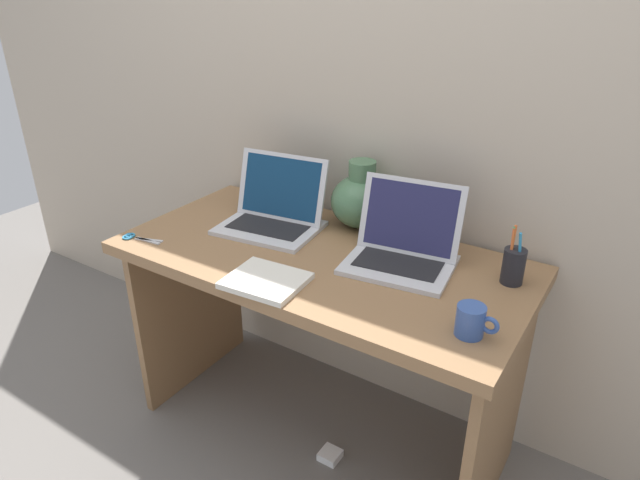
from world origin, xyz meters
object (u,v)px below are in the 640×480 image
pen_cup (513,265)px  power_brick (330,455)px  green_vase (361,199)px  coffee_mug (471,321)px  laptop_left (275,209)px  laptop_right (404,243)px  notebook_stack (266,281)px  scissors (136,238)px

pen_cup → power_brick: 0.94m
green_vase → coffee_mug: bearing=-37.9°
laptop_left → power_brick: 0.89m
green_vase → coffee_mug: size_ratio=2.20×
laptop_left → power_brick: size_ratio=5.20×
laptop_right → coffee_mug: laptop_right is taller
coffee_mug → pen_cup: 0.31m
laptop_left → notebook_stack: bearing=-56.8°
pen_cup → scissors: size_ratio=1.20×
laptop_right → scissors: laptop_right is taller
notebook_stack → pen_cup: 0.71m
pen_cup → scissors: pen_cup is taller
coffee_mug → laptop_left: bearing=161.8°
green_vase → coffee_mug: 0.70m
laptop_left → scissors: bearing=-133.9°
notebook_stack → green_vase: bearing=86.4°
green_vase → pen_cup: (0.56, -0.11, -0.04)m
coffee_mug → pen_cup: (0.01, 0.31, 0.02)m
laptop_right → pen_cup: laptop_right is taller
laptop_left → green_vase: (0.25, 0.16, 0.04)m
laptop_right → scissors: bearing=-157.4°
pen_cup → power_brick: pen_cup is taller
coffee_mug → pen_cup: bearing=87.8°
notebook_stack → scissors: size_ratio=1.48×
power_brick → green_vase: bearing=106.2°
coffee_mug → scissors: 1.13m
laptop_left → laptop_right: (0.49, 0.00, 0.00)m
green_vase → scissors: bearing=-139.1°
laptop_right → coffee_mug: bearing=-40.8°
pen_cup → laptop_right: bearing=-171.2°
green_vase → scissors: 0.78m
scissors → notebook_stack: bearing=0.4°
laptop_right → coffee_mug: 0.41m
scissors → power_brick: size_ratio=2.11×
laptop_right → green_vase: bearing=146.1°
laptop_left → laptop_right: 0.49m
green_vase → laptop_right: bearing=-33.9°
green_vase → coffee_mug: (0.55, -0.43, -0.06)m
laptop_right → green_vase: (-0.24, 0.16, 0.04)m
notebook_stack → pen_cup: size_ratio=1.24×
laptop_left → laptop_right: laptop_right is taller
laptop_left → scissors: 0.48m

